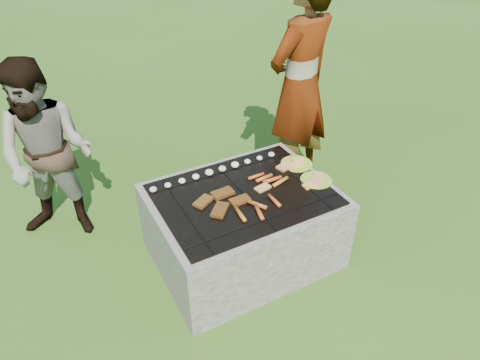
% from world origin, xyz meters
% --- Properties ---
extents(lawn, '(60.00, 60.00, 0.00)m').
position_xyz_m(lawn, '(0.00, 0.00, 0.00)').
color(lawn, '#264912').
rests_on(lawn, ground).
extents(fire_pit, '(1.30, 1.00, 0.62)m').
position_xyz_m(fire_pit, '(0.00, 0.00, 0.28)').
color(fire_pit, '#9E978C').
rests_on(fire_pit, ground).
extents(mushrooms, '(1.05, 0.06, 0.04)m').
position_xyz_m(mushrooms, '(-0.06, 0.33, 0.63)').
color(mushrooms, beige).
rests_on(mushrooms, fire_pit).
extents(pork_slabs, '(0.38, 0.30, 0.02)m').
position_xyz_m(pork_slabs, '(-0.18, -0.02, 0.62)').
color(pork_slabs, '#965F1B').
rests_on(pork_slabs, fire_pit).
extents(sausages, '(0.54, 0.47, 0.03)m').
position_xyz_m(sausages, '(0.12, -0.08, 0.63)').
color(sausages, '#E74826').
rests_on(sausages, fire_pit).
extents(bread_on_grate, '(0.44, 0.39, 0.02)m').
position_xyz_m(bread_on_grate, '(0.37, 0.03, 0.62)').
color(bread_on_grate, '#D8C16E').
rests_on(bread_on_grate, fire_pit).
extents(plate_far, '(0.32, 0.32, 0.03)m').
position_xyz_m(plate_far, '(0.56, 0.14, 0.61)').
color(plate_far, gold).
rests_on(plate_far, fire_pit).
extents(plate_near, '(0.31, 0.31, 0.03)m').
position_xyz_m(plate_near, '(0.56, -0.11, 0.61)').
color(plate_near, gold).
rests_on(plate_near, fire_pit).
extents(cook, '(0.82, 0.65, 1.97)m').
position_xyz_m(cook, '(0.94, 0.69, 0.99)').
color(cook, gray).
rests_on(cook, ground).
extents(bystander, '(0.91, 0.86, 1.48)m').
position_xyz_m(bystander, '(-1.15, 0.98, 0.74)').
color(bystander, '#AB998E').
rests_on(bystander, ground).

